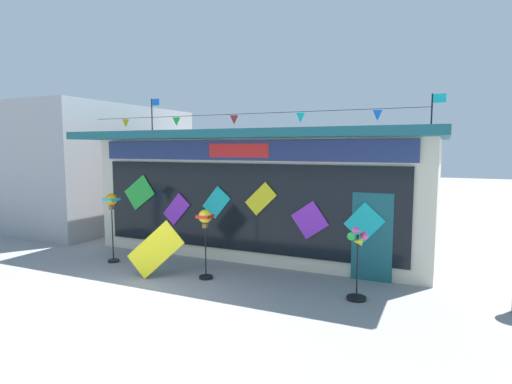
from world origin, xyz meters
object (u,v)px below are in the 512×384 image
object	(u,v)px
wind_spinner_far_left	(112,208)
display_kite_on_ground	(156,250)
wind_spinner_left	(205,226)
kite_shop_building	(270,190)
wind_spinner_center_left	(357,258)

from	to	relation	value
wind_spinner_far_left	display_kite_on_ground	xyz separation A→B (m)	(1.88, -0.62, -0.78)
wind_spinner_far_left	display_kite_on_ground	distance (m)	2.13
wind_spinner_far_left	wind_spinner_left	world-z (taller)	wind_spinner_far_left
kite_shop_building	wind_spinner_center_left	size ratio (longest dim) A/B	6.56
wind_spinner_far_left	wind_spinner_left	bearing A→B (deg)	-3.55
wind_spinner_center_left	wind_spinner_far_left	bearing A→B (deg)	179.02
kite_shop_building	wind_spinner_left	xyz separation A→B (m)	(-0.14, -3.49, -0.51)
wind_spinner_far_left	wind_spinner_center_left	bearing A→B (deg)	-0.98
wind_spinner_far_left	display_kite_on_ground	world-z (taller)	wind_spinner_far_left
kite_shop_building	wind_spinner_center_left	world-z (taller)	kite_shop_building
wind_spinner_far_left	wind_spinner_center_left	size ratio (longest dim) A/B	1.23
wind_spinner_left	wind_spinner_center_left	distance (m)	3.44
kite_shop_building	wind_spinner_center_left	distance (m)	4.82
wind_spinner_center_left	display_kite_on_ground	bearing A→B (deg)	-173.46
kite_shop_building	wind_spinner_far_left	xyz separation A→B (m)	(-3.09, -3.31, -0.30)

